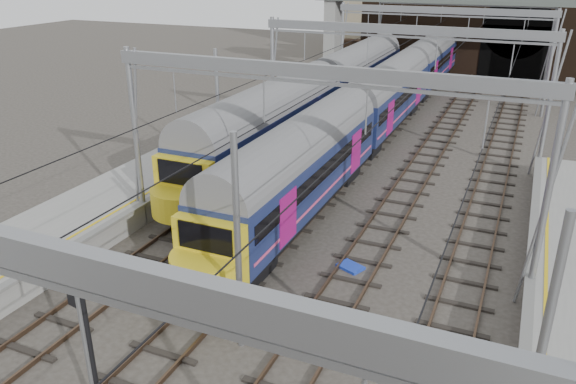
% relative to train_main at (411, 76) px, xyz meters
% --- Properties ---
extents(platform_left, '(4.32, 55.00, 1.12)m').
position_rel_train_main_xyz_m(platform_left, '(-8.18, -32.98, -1.92)').
color(platform_left, gray).
rests_on(platform_left, ground).
extents(tracks, '(14.40, 80.00, 0.22)m').
position_rel_train_main_xyz_m(tracks, '(2.00, -20.48, -2.45)').
color(tracks, '#4C3828').
rests_on(tracks, ground).
extents(overhead_line, '(16.80, 80.00, 8.00)m').
position_rel_train_main_xyz_m(overhead_line, '(2.00, -14.00, 4.09)').
color(overhead_line, gray).
rests_on(overhead_line, ground).
extents(retaining_wall, '(28.00, 2.75, 9.00)m').
position_rel_train_main_xyz_m(retaining_wall, '(3.40, 16.45, 1.86)').
color(retaining_wall, black).
rests_on(retaining_wall, ground).
extents(overbridge, '(28.00, 3.00, 9.25)m').
position_rel_train_main_xyz_m(overbridge, '(2.00, 10.52, 4.79)').
color(overbridge, gray).
rests_on(overbridge, ground).
extents(train_main, '(2.78, 64.17, 4.78)m').
position_rel_train_main_xyz_m(train_main, '(0.00, 0.00, 0.00)').
color(train_main, black).
rests_on(train_main, ground).
extents(train_second, '(2.97, 34.38, 5.06)m').
position_rel_train_main_xyz_m(train_second, '(-4.00, -10.35, 0.12)').
color(train_second, black).
rests_on(train_second, ground).
extents(signal_near_centre, '(0.37, 0.47, 4.86)m').
position_rel_train_main_xyz_m(signal_near_centre, '(0.39, -38.11, 0.59)').
color(signal_near_centre, black).
rests_on(signal_near_centre, ground).
extents(equip_cover_a, '(0.88, 0.66, 0.10)m').
position_rel_train_main_xyz_m(equip_cover_a, '(0.03, -32.44, -2.42)').
color(equip_cover_a, '#1A39C3').
rests_on(equip_cover_a, ground).
extents(equip_cover_b, '(1.17, 1.02, 0.11)m').
position_rel_train_main_xyz_m(equip_cover_b, '(3.71, -27.55, -2.42)').
color(equip_cover_b, '#1A39C3').
rests_on(equip_cover_b, ground).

